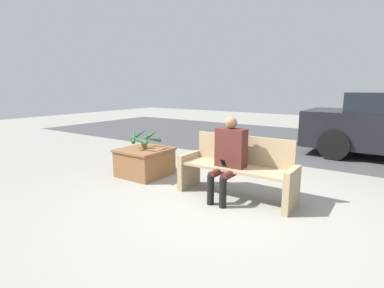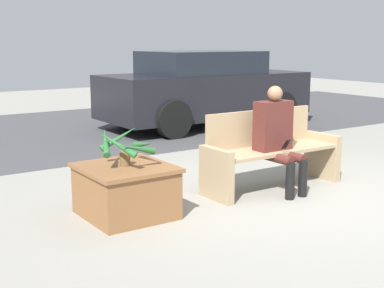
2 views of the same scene
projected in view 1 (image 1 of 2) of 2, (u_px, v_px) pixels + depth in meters
The scene contains 6 objects.
ground_plane at pixel (220, 207), 4.28m from camera, with size 30.00×30.00×0.00m, color gray.
road_surface at pixel (316, 143), 9.08m from camera, with size 20.00×6.00×0.01m, color #424244.
bench at pixel (237, 169), 4.62m from camera, with size 1.82×0.55×0.94m.
person_seated at pixel (229, 154), 4.46m from camera, with size 0.45×0.58×1.26m.
planter_box at pixel (145, 161), 5.76m from camera, with size 0.87×0.92×0.53m.
potted_plant at pixel (143, 138), 5.66m from camera, with size 0.57×0.58×0.39m.
Camera 1 is at (1.96, -3.55, 1.69)m, focal length 28.00 mm.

